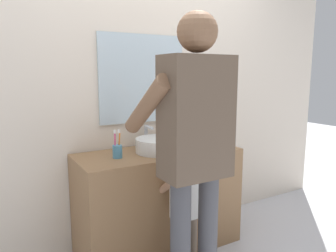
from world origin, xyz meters
TOP-DOWN VIEW (x-y plane):
  - back_wall at (0.00, 0.62)m, footprint 4.40×0.10m
  - vanity_cabinet at (0.00, 0.30)m, footprint 1.29×0.54m
  - sink_basin at (0.00, 0.28)m, footprint 0.38×0.38m
  - faucet at (0.00, 0.51)m, footprint 0.18×0.14m
  - toothbrush_cup at (-0.35, 0.28)m, footprint 0.07×0.07m
  - child_toddler at (0.00, -0.10)m, footprint 0.28×0.28m
  - adult_parent at (-0.12, -0.35)m, footprint 0.55×0.57m

SIDE VIEW (x-z plane):
  - vanity_cabinet at x=0.00m, z-range 0.00..0.81m
  - child_toddler at x=0.00m, z-range 0.09..1.00m
  - toothbrush_cup at x=-0.35m, z-range 0.76..0.97m
  - sink_basin at x=0.00m, z-range 0.81..0.92m
  - faucet at x=0.00m, z-range 0.80..0.98m
  - adult_parent at x=-0.12m, z-range 0.18..1.94m
  - back_wall at x=0.00m, z-range 0.00..2.70m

